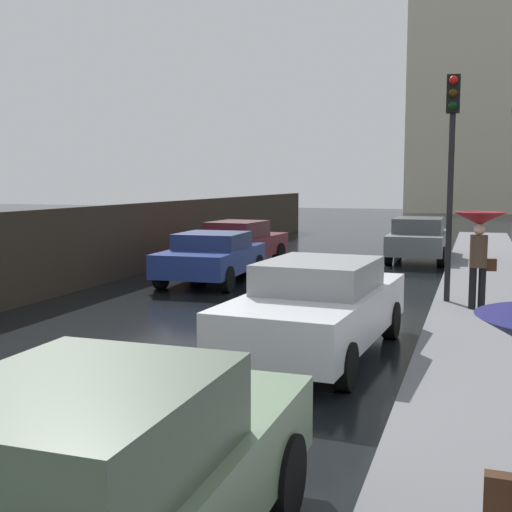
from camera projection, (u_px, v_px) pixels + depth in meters
name	position (u px, v px, depth m)	size (l,w,h in m)	color
car_white_near_kerb	(319.00, 307.00, 9.89)	(2.08, 4.63, 1.44)	silver
car_grey_mid_road	(418.00, 238.00, 21.68)	(1.82, 4.09, 1.43)	slate
car_green_far_ahead	(95.00, 493.00, 3.94)	(1.73, 4.19, 1.49)	slate
car_blue_behind_camera	(212.00, 256.00, 17.04)	(2.04, 3.93, 1.29)	navy
car_maroon_far_lane	(239.00, 243.00, 20.18)	(1.97, 4.27, 1.41)	maroon
pedestrian_with_umbrella_near	(480.00, 232.00, 12.68)	(0.99, 0.99, 1.89)	black
traffic_light	(452.00, 147.00, 13.31)	(0.26, 0.39, 4.60)	black
distant_tower	(460.00, 42.00, 56.30)	(9.33, 9.64, 29.01)	beige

